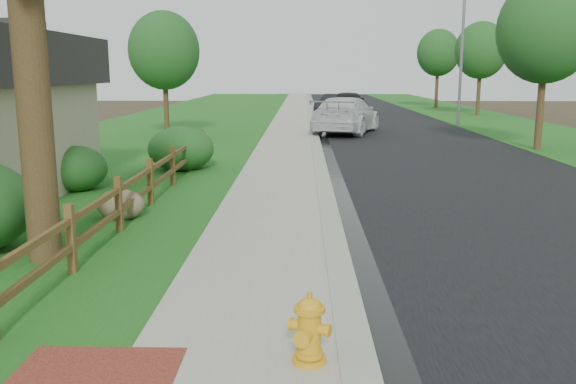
{
  "coord_description": "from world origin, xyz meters",
  "views": [
    {
      "loc": [
        -0.18,
        -5.83,
        3.0
      ],
      "look_at": [
        -0.45,
        5.55,
        0.75
      ],
      "focal_mm": 38.0,
      "sensor_mm": 36.0,
      "label": 1
    }
  ],
  "objects_px": {
    "ranch_fence": "(136,190)",
    "dark_car_mid": "(349,103)",
    "fire_hydrant": "(309,331)",
    "streetlight": "(459,43)",
    "white_suv": "(346,115)"
  },
  "relations": [
    {
      "from": "ranch_fence",
      "to": "white_suv",
      "type": "bearing_deg",
      "value": 72.91
    },
    {
      "from": "dark_car_mid",
      "to": "streetlight",
      "type": "xyz_separation_m",
      "value": [
        5.42,
        -8.86,
        3.74
      ]
    },
    {
      "from": "ranch_fence",
      "to": "fire_hydrant",
      "type": "bearing_deg",
      "value": -61.67
    },
    {
      "from": "ranch_fence",
      "to": "dark_car_mid",
      "type": "xyz_separation_m",
      "value": [
        6.73,
        31.62,
        0.26
      ]
    },
    {
      "from": "streetlight",
      "to": "fire_hydrant",
      "type": "bearing_deg",
      "value": -106.47
    },
    {
      "from": "fire_hydrant",
      "to": "streetlight",
      "type": "height_order",
      "value": "streetlight"
    },
    {
      "from": "fire_hydrant",
      "to": "streetlight",
      "type": "distance_m",
      "value": 30.79
    },
    {
      "from": "white_suv",
      "to": "streetlight",
      "type": "xyz_separation_m",
      "value": [
        6.55,
        4.55,
        3.7
      ]
    },
    {
      "from": "ranch_fence",
      "to": "white_suv",
      "type": "xyz_separation_m",
      "value": [
        5.6,
        18.21,
        0.29
      ]
    },
    {
      "from": "fire_hydrant",
      "to": "streetlight",
      "type": "relative_size",
      "value": 0.09
    },
    {
      "from": "fire_hydrant",
      "to": "dark_car_mid",
      "type": "relative_size",
      "value": 0.15
    },
    {
      "from": "ranch_fence",
      "to": "streetlight",
      "type": "distance_m",
      "value": 26.11
    },
    {
      "from": "fire_hydrant",
      "to": "white_suv",
      "type": "relative_size",
      "value": 0.12
    },
    {
      "from": "white_suv",
      "to": "streetlight",
      "type": "bearing_deg",
      "value": -128.46
    },
    {
      "from": "ranch_fence",
      "to": "dark_car_mid",
      "type": "height_order",
      "value": "dark_car_mid"
    }
  ]
}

